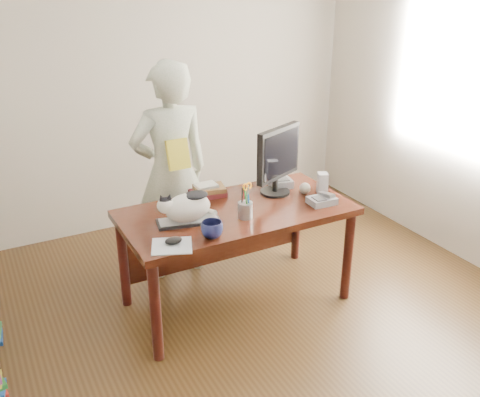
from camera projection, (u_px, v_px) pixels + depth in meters
name	position (u px, v px, depth m)	size (l,w,h in m)	color
room	(286.00, 151.00, 2.98)	(4.50, 4.50, 4.50)	black
desk	(232.00, 224.00, 3.83)	(1.60, 0.80, 0.75)	black
keyboard	(188.00, 221.00, 3.51)	(0.43, 0.23, 0.02)	black
cat	(186.00, 206.00, 3.46)	(0.40, 0.25, 0.23)	white
monitor	(278.00, 157.00, 3.85)	(0.43, 0.29, 0.51)	black
pen_cup	(245.00, 208.00, 3.56)	(0.12, 0.12, 0.25)	#9A9A9F
mousepad	(172.00, 246.00, 3.21)	(0.30, 0.29, 0.01)	silver
mouse	(173.00, 241.00, 3.23)	(0.13, 0.10, 0.04)	black
coffee_mug	(212.00, 230.00, 3.30)	(0.14, 0.14, 0.11)	black
phone	(322.00, 200.00, 3.79)	(0.20, 0.16, 0.09)	slate
speaker	(323.00, 183.00, 3.93)	(0.10, 0.10, 0.16)	#A4A4A6
baseball	(305.00, 188.00, 3.95)	(0.08, 0.08, 0.08)	beige
book_stack	(208.00, 191.00, 3.91)	(0.26, 0.21, 0.09)	#4C1418
calculator	(279.00, 181.00, 4.11)	(0.20, 0.24, 0.07)	slate
person	(171.00, 172.00, 4.08)	(0.62, 0.41, 1.71)	silver
held_book	(178.00, 154.00, 3.86)	(0.16, 0.10, 0.22)	gold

